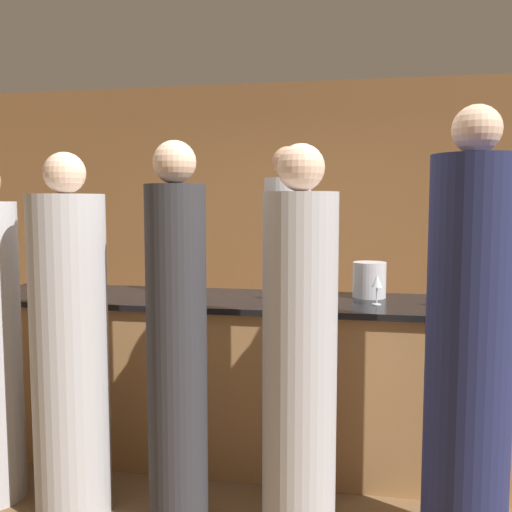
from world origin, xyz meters
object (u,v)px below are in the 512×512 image
object	(u,v)px
guest_0	(300,357)
guest_2	(70,350)
guest_1	(469,352)
bartender	(287,292)
wine_bottle_2	(35,269)
guest_4	(177,347)
wine_bottle_0	(154,272)
ice_bucket	(369,280)

from	to	relation	value
guest_0	guest_2	size ratio (longest dim) A/B	1.01
guest_1	guest_2	xyz separation A→B (m)	(-1.91, 0.00, -0.08)
bartender	guest_0	bearing A→B (deg)	99.89
bartender	wine_bottle_2	bearing A→B (deg)	14.37
guest_0	guest_2	world-z (taller)	guest_0
guest_4	wine_bottle_2	distance (m)	1.76
bartender	wine_bottle_0	xyz separation A→B (m)	(-0.84, -0.48, 0.19)
guest_2	ice_bucket	bearing A→B (deg)	32.52
guest_2	wine_bottle_2	world-z (taller)	guest_2
guest_1	guest_4	world-z (taller)	guest_1
guest_1	bartender	bearing A→B (deg)	124.05
guest_4	wine_bottle_0	distance (m)	1.15
guest_1	ice_bucket	distance (m)	1.05
guest_1	ice_bucket	bearing A→B (deg)	114.24
guest_2	wine_bottle_0	distance (m)	1.05
guest_4	wine_bottle_2	xyz separation A→B (m)	(-1.40, 1.04, 0.23)
bartender	guest_4	world-z (taller)	bartender
guest_1	ice_bucket	size ratio (longest dim) A/B	9.17
guest_2	ice_bucket	world-z (taller)	guest_2
guest_0	wine_bottle_0	bearing A→B (deg)	137.82
guest_0	wine_bottle_0	size ratio (longest dim) A/B	6.12
guest_0	guest_1	size ratio (longest dim) A/B	0.93
bartender	guest_0	world-z (taller)	bartender
bartender	wine_bottle_2	size ratio (longest dim) A/B	7.00
bartender	guest_4	bearing A→B (deg)	77.20
guest_4	wine_bottle_0	size ratio (longest dim) A/B	6.20
guest_0	guest_1	distance (m)	0.75
bartender	ice_bucket	bearing A→B (deg)	136.89
guest_1	wine_bottle_2	bearing A→B (deg)	159.19
bartender	guest_1	distance (m)	1.79
bartender	guest_4	size ratio (longest dim) A/B	1.06
guest_0	guest_2	bearing A→B (deg)	-178.91
guest_4	guest_0	bearing A→B (deg)	2.26
ice_bucket	guest_1	bearing A→B (deg)	-65.76
guest_4	guest_2	bearing A→B (deg)	179.84
wine_bottle_0	wine_bottle_2	size ratio (longest dim) A/B	1.07
bartender	guest_2	world-z (taller)	bartender
guest_2	guest_1	bearing A→B (deg)	-0.01
guest_1	guest_0	bearing A→B (deg)	178.30
guest_0	guest_4	world-z (taller)	guest_4
ice_bucket	bartender	bearing A→B (deg)	136.89
guest_0	wine_bottle_0	xyz separation A→B (m)	(-1.09, 0.99, 0.26)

